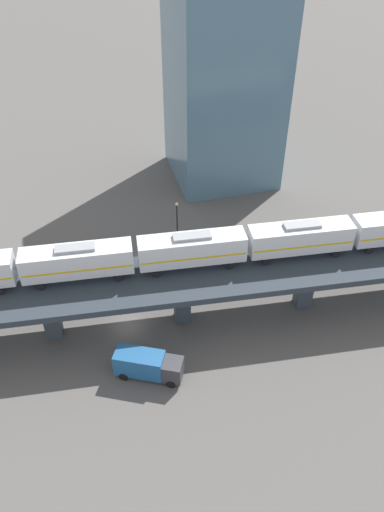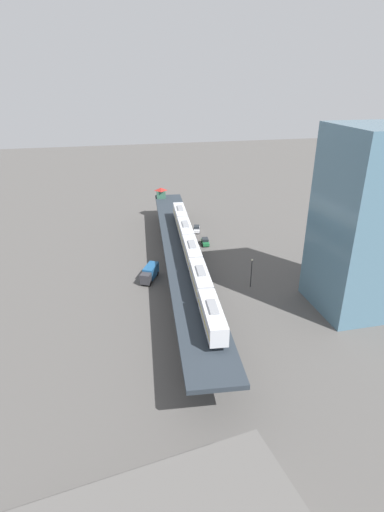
% 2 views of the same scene
% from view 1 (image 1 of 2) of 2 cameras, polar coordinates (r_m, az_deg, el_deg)
% --- Properties ---
extents(ground_plane, '(400.00, 400.00, 0.00)m').
position_cam_1_polar(ground_plane, '(60.39, -7.27, -7.79)').
color(ground_plane, '#514F4C').
extents(elevated_viaduct, '(17.28, 92.38, 6.87)m').
position_cam_1_polar(elevated_viaduct, '(56.25, -7.92, -3.69)').
color(elevated_viaduct, '#283039').
rests_on(elevated_viaduct, ground).
extents(subway_train, '(8.85, 62.38, 4.45)m').
position_cam_1_polar(subway_train, '(55.50, -0.00, 0.83)').
color(subway_train, silver).
rests_on(subway_train, elevated_viaduct).
extents(delivery_truck, '(5.23, 7.45, 3.20)m').
position_cam_1_polar(delivery_truck, '(53.99, -5.09, -12.26)').
color(delivery_truck, '#333338').
rests_on(delivery_truck, ground).
extents(street_lamp, '(0.44, 0.44, 6.94)m').
position_cam_1_polar(street_lamp, '(69.25, -1.72, 4.14)').
color(street_lamp, black).
rests_on(street_lamp, ground).
extents(office_tower, '(16.00, 16.00, 36.00)m').
position_cam_1_polar(office_tower, '(81.34, 3.70, 20.58)').
color(office_tower, slate).
rests_on(office_tower, ground).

